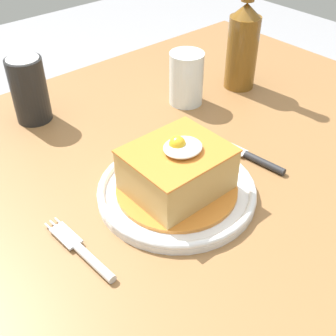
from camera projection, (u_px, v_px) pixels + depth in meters
The scene contains 8 objects.
dining_table at pixel (126, 248), 0.72m from camera, with size 1.37×0.86×0.77m.
main_plate at pixel (177, 190), 0.65m from camera, with size 0.24×0.24×0.02m.
sandwich_meal at pixel (177, 171), 0.63m from camera, with size 0.18×0.18×0.10m.
fork at pixel (85, 253), 0.56m from camera, with size 0.02×0.14×0.01m.
knife at pixel (252, 157), 0.72m from camera, with size 0.04×0.17×0.01m.
soda_can at pixel (29, 90), 0.79m from camera, with size 0.07×0.07×0.12m.
beer_bottle_amber at pixel (243, 42), 0.88m from camera, with size 0.06×0.06×0.27m.
drinking_glass at pixel (186, 82), 0.86m from camera, with size 0.07×0.07×0.10m.
Camera 1 is at (-0.26, -0.41, 1.21)m, focal length 46.13 mm.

